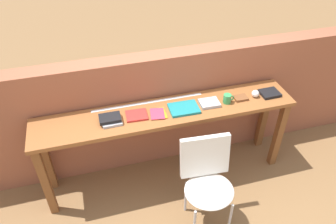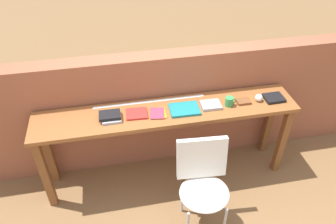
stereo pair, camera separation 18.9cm
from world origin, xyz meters
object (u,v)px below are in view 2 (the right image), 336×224
mug (229,101)px  sports_ball_small (259,98)px  pamphlet_pile_colourful (159,113)px  book_repair_rightmost (274,98)px  magazine_cycling (137,114)px  leather_journal_brown (243,101)px  book_open_centre (184,109)px  book_stack_leftmost (111,116)px  chair_white_moulded (203,181)px

mug → sports_ball_small: size_ratio=1.51×
pamphlet_pile_colourful → sports_ball_small: 0.98m
pamphlet_pile_colourful → book_repair_rightmost: size_ratio=0.99×
magazine_cycling → sports_ball_small: sports_ball_small is taller
leather_journal_brown → mug: bearing=-172.9°
book_open_centre → mug: 0.44m
magazine_cycling → book_open_centre: (0.45, -0.02, 0.00)m
book_stack_leftmost → book_open_centre: (0.69, -0.01, -0.02)m
book_stack_leftmost → leather_journal_brown: 1.28m
chair_white_moulded → sports_ball_small: (0.70, 0.58, 0.39)m
magazine_cycling → sports_ball_small: size_ratio=2.65×
book_open_centre → sports_ball_small: 0.74m
pamphlet_pile_colourful → leather_journal_brown: 0.83m
chair_white_moulded → sports_ball_small: size_ratio=12.20×
chair_white_moulded → sports_ball_small: bearing=39.9°
magazine_cycling → sports_ball_small: (1.19, -0.01, 0.03)m
pamphlet_pile_colourful → book_open_centre: (0.24, 0.00, 0.01)m
sports_ball_small → book_repair_rightmost: sports_ball_small is taller
leather_journal_brown → pamphlet_pile_colourful: bearing=-178.7°
leather_journal_brown → sports_ball_small: (0.15, -0.00, 0.02)m
leather_journal_brown → sports_ball_small: size_ratio=1.78×
mug → leather_journal_brown: bearing=6.7°
chair_white_moulded → sports_ball_small: sports_ball_small is taller
chair_white_moulded → pamphlet_pile_colourful: same height
mug → leather_journal_brown: mug is taller
pamphlet_pile_colourful → sports_ball_small: sports_ball_small is taller
pamphlet_pile_colourful → book_repair_rightmost: 1.14m
magazine_cycling → book_stack_leftmost: bearing=-173.1°
book_open_centre → leather_journal_brown: bearing=2.5°
mug → leather_journal_brown: size_ratio=0.85×
book_stack_leftmost → mug: (1.12, -0.01, 0.02)m
book_stack_leftmost → book_repair_rightmost: bearing=-0.1°
book_stack_leftmost → book_open_centre: book_stack_leftmost is taller
pamphlet_pile_colourful → magazine_cycling: bearing=173.5°
chair_white_moulded → book_stack_leftmost: (-0.73, 0.58, 0.38)m
sports_ball_small → magazine_cycling: bearing=179.3°
leather_journal_brown → book_repair_rightmost: bearing=-1.1°
sports_ball_small → book_stack_leftmost: bearing=-180.0°
book_open_centre → mug: bearing=0.5°
chair_white_moulded → book_open_centre: bearing=94.4°
chair_white_moulded → pamphlet_pile_colourful: size_ratio=4.81×
sports_ball_small → chair_white_moulded: bearing=-140.1°
pamphlet_pile_colourful → sports_ball_small: (0.98, 0.01, 0.03)m
pamphlet_pile_colourful → book_open_centre: bearing=0.4°
book_stack_leftmost → chair_white_moulded: bearing=-38.5°
chair_white_moulded → book_repair_rightmost: size_ratio=4.76×
book_open_centre → book_repair_rightmost: bearing=1.6°
chair_white_moulded → leather_journal_brown: leather_journal_brown is taller
chair_white_moulded → pamphlet_pile_colourful: 0.74m
book_stack_leftmost → pamphlet_pile_colourful: bearing=-1.1°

